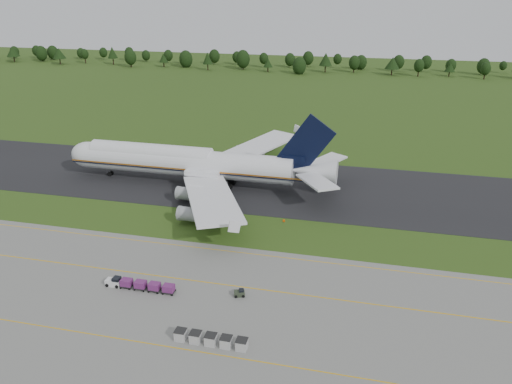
% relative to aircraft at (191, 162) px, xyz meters
% --- Properties ---
extents(ground, '(600.00, 600.00, 0.00)m').
position_rel_aircraft_xyz_m(ground, '(17.27, -24.11, -6.07)').
color(ground, '#2B4715').
rests_on(ground, ground).
extents(apron, '(300.00, 52.00, 0.06)m').
position_rel_aircraft_xyz_m(apron, '(17.27, -58.11, -6.04)').
color(apron, slate).
rests_on(apron, ground).
extents(taxiway, '(300.00, 40.00, 0.08)m').
position_rel_aircraft_xyz_m(taxiway, '(17.27, 3.89, -6.03)').
color(taxiway, black).
rests_on(taxiway, ground).
extents(apron_markings, '(300.00, 30.20, 0.01)m').
position_rel_aircraft_xyz_m(apron_markings, '(17.27, -51.09, -6.00)').
color(apron_markings, gold).
rests_on(apron_markings, apron).
extents(tree_line, '(523.50, 21.71, 11.94)m').
position_rel_aircraft_xyz_m(tree_line, '(15.39, 196.43, 0.55)').
color(tree_line, black).
rests_on(tree_line, ground).
extents(aircraft, '(75.15, 73.78, 21.25)m').
position_rel_aircraft_xyz_m(aircraft, '(0.00, 0.00, 0.00)').
color(aircraft, white).
rests_on(aircraft, ground).
extents(baggage_train, '(13.02, 1.67, 1.60)m').
position_rel_aircraft_xyz_m(baggage_train, '(8.61, -50.88, -5.16)').
color(baggage_train, silver).
rests_on(baggage_train, apron).
extents(utility_cart, '(2.06, 1.61, 0.99)m').
position_rel_aircraft_xyz_m(utility_cart, '(26.52, -48.93, -5.52)').
color(utility_cart, '#2B3424').
rests_on(utility_cart, apron).
extents(uld_row, '(11.30, 1.70, 1.68)m').
position_rel_aircraft_xyz_m(uld_row, '(25.61, -62.09, -5.16)').
color(uld_row, '#ADADAD').
rests_on(uld_row, apron).
extents(edge_markers, '(22.88, 0.30, 0.60)m').
position_rel_aircraft_xyz_m(edge_markers, '(17.58, -18.05, -5.79)').
color(edge_markers, '#F65407').
rests_on(edge_markers, ground).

